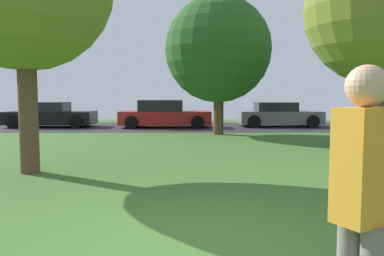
% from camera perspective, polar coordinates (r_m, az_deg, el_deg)
% --- Properties ---
extents(ground_plane, '(44.00, 44.00, 0.00)m').
position_cam_1_polar(ground_plane, '(4.32, 1.02, -17.30)').
color(ground_plane, '#3D6628').
extents(road_strip, '(44.00, 6.40, 0.01)m').
position_cam_1_polar(road_strip, '(20.06, -0.42, 0.19)').
color(road_strip, '#28282B').
rests_on(road_strip, ground_plane).
extents(maple_tree_far, '(4.58, 4.58, 6.53)m').
position_cam_1_polar(maple_tree_far, '(13.66, 25.93, 15.32)').
color(maple_tree_far, brown).
rests_on(maple_tree_far, ground_plane).
extents(oak_tree_right, '(4.35, 4.35, 5.67)m').
position_cam_1_polar(oak_tree_right, '(16.26, 3.84, 11.40)').
color(oak_tree_right, brown).
rests_on(oak_tree_right, ground_plane).
extents(person_catcher, '(0.39, 0.35, 1.80)m').
position_cam_1_polar(person_catcher, '(2.49, 23.71, -10.01)').
color(person_catcher, slate).
rests_on(person_catcher, ground_plane).
extents(parked_car_black, '(4.40, 2.02, 1.27)m').
position_cam_1_polar(parked_car_black, '(21.20, -20.11, 1.75)').
color(parked_car_black, black).
rests_on(parked_car_black, ground_plane).
extents(parked_car_red, '(4.56, 2.06, 1.38)m').
position_cam_1_polar(parked_car_red, '(19.74, -4.06, 1.93)').
color(parked_car_red, '#B21E1E').
rests_on(parked_car_red, ground_plane).
extents(parked_car_grey, '(4.19, 2.00, 1.26)m').
position_cam_1_polar(parked_car_grey, '(20.70, 12.57, 1.84)').
color(parked_car_grey, slate).
rests_on(parked_car_grey, ground_plane).
extents(street_lamp_post, '(0.14, 0.14, 4.50)m').
position_cam_1_polar(street_lamp_post, '(16.28, 4.42, 7.01)').
color(street_lamp_post, '#2D2D33').
rests_on(street_lamp_post, ground_plane).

